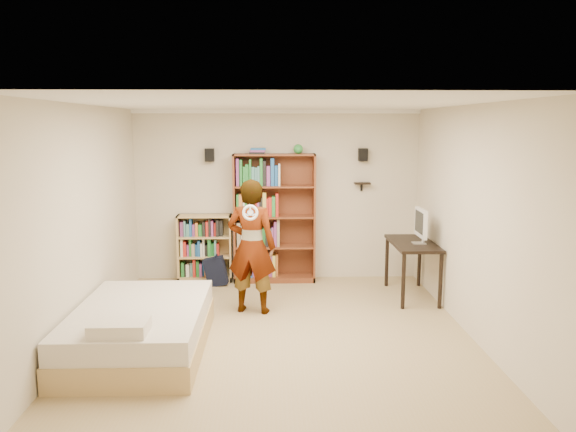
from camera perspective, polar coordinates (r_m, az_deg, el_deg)
name	(u,v)px	position (r m, az deg, el deg)	size (l,w,h in m)	color
ground	(280,333)	(6.85, -0.86, -11.84)	(4.50, 5.00, 0.01)	tan
room_shell	(279,187)	(6.43, -0.90, 2.96)	(4.52, 5.02, 2.71)	beige
crown_molding	(279,106)	(6.39, -0.92, 11.08)	(4.50, 5.00, 0.06)	white
speaker_left	(210,155)	(8.86, -7.98, 6.16)	(0.14, 0.12, 0.20)	black
speaker_right	(363,155)	(8.92, 7.63, 6.19)	(0.14, 0.12, 0.20)	black
wall_shelf	(362,183)	(8.96, 7.56, 3.32)	(0.25, 0.16, 0.03)	black
tall_bookshelf	(274,218)	(8.83, -1.39, -0.24)	(1.28, 0.37, 2.02)	brown
low_bookshelf	(205,248)	(9.01, -8.43, -3.25)	(0.85, 0.32, 1.06)	tan
computer_desk	(412,269)	(8.32, 12.48, -5.32)	(0.59, 1.18, 0.81)	black
imac	(419,226)	(8.09, 13.21, -1.02)	(0.10, 0.50, 0.50)	white
daybed	(140,323)	(6.47, -14.78, -10.48)	(1.39, 2.13, 0.63)	silver
person	(252,246)	(7.38, -3.72, -3.10)	(0.65, 0.43, 1.78)	black
wii_wheel	(250,213)	(6.96, -3.85, 0.34)	(0.20, 0.20, 0.03)	white
navy_bag	(216,271)	(8.80, -7.35, -5.54)	(0.34, 0.22, 0.46)	black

